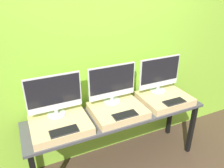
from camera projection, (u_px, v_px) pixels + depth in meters
wall_back at (105, 59)px, 2.55m from camera, size 8.00×0.04×2.60m
workbench at (117, 119)px, 2.54m from camera, size 2.09×0.56×0.76m
wooden_riser_left at (60, 125)px, 2.23m from camera, size 0.59×0.51×0.08m
monitor_left at (54, 95)px, 2.23m from camera, size 0.57×0.19×0.45m
keyboard_left at (64, 131)px, 2.06m from camera, size 0.27×0.12×0.01m
wooden_riser_center at (117, 110)px, 2.48m from camera, size 0.59×0.51×0.08m
monitor_center at (112, 83)px, 2.48m from camera, size 0.57×0.19×0.45m
keyboard_center at (125, 115)px, 2.31m from camera, size 0.27×0.12×0.01m
wooden_riser_right at (164, 98)px, 2.73m from camera, size 0.59×0.51×0.08m
monitor_right at (159, 74)px, 2.72m from camera, size 0.57×0.19×0.45m
keyboard_right at (174, 102)px, 2.56m from camera, size 0.27×0.12×0.01m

